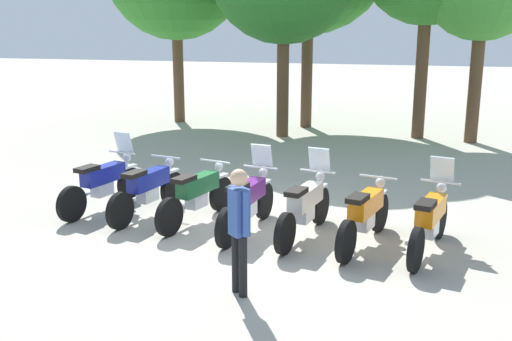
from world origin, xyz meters
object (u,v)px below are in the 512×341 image
motorcycle_4 (305,206)px  motorcycle_6 (430,220)px  motorcycle_3 (247,201)px  person_0 (239,223)px  motorcycle_0 (103,182)px  motorcycle_1 (148,189)px  motorcycle_5 (365,214)px  motorcycle_2 (197,194)px

motorcycle_4 → motorcycle_6: bearing=-84.5°
motorcycle_3 → motorcycle_6: size_ratio=1.02×
person_0 → motorcycle_0: bearing=93.0°
motorcycle_1 → motorcycle_5: bearing=-86.1°
motorcycle_4 → motorcycle_0: bearing=93.6°
motorcycle_3 → motorcycle_4: size_ratio=1.01×
motorcycle_2 → motorcycle_5: bearing=-83.1°
motorcycle_3 → motorcycle_0: bearing=88.6°
motorcycle_0 → motorcycle_6: 5.83m
motorcycle_0 → motorcycle_2: size_ratio=1.00×
motorcycle_6 → motorcycle_3: bearing=99.5°
motorcycle_5 → person_0: (-1.40, -2.15, 0.46)m
motorcycle_5 → motorcycle_6: 0.97m
motorcycle_0 → motorcycle_2: (1.93, -0.26, -0.01)m
motorcycle_0 → motorcycle_4: same height
motorcycle_0 → motorcycle_1: motorcycle_0 is taller
motorcycle_2 → person_0: person_0 is taller
motorcycle_4 → motorcycle_3: bearing=99.7°
motorcycle_4 → person_0: bearing=-179.4°
motorcycle_0 → person_0: bearing=-115.8°
motorcycle_5 → person_0: bearing=161.6°
motorcycle_2 → motorcycle_4: 1.95m
motorcycle_0 → person_0: person_0 is taller
motorcycle_2 → motorcycle_6: (3.86, -0.47, 0.01)m
motorcycle_1 → person_0: person_0 is taller
motorcycle_4 → motorcycle_2: bearing=93.5°
person_0 → motorcycle_4: bearing=31.7°
motorcycle_3 → motorcycle_5: bearing=-86.9°
motorcycle_3 → motorcycle_5: (1.93, -0.18, -0.01)m
motorcycle_6 → person_0: person_0 is taller
motorcycle_3 → motorcycle_4: 0.97m
motorcycle_5 → motorcycle_6: motorcycle_6 is taller
motorcycle_2 → person_0: size_ratio=1.30×
motorcycle_3 → motorcycle_5: size_ratio=1.02×
motorcycle_1 → motorcycle_4: size_ratio=1.00×
motorcycle_1 → person_0: (2.45, -2.68, 0.46)m
motorcycle_4 → motorcycle_5: motorcycle_4 is taller
person_0 → motorcycle_5: bearing=9.4°
motorcycle_3 → motorcycle_6: 2.91m
motorcycle_4 → motorcycle_6: (1.93, -0.20, 0.00)m
motorcycle_0 → person_0: 4.45m
motorcycle_3 → motorcycle_6: (2.90, -0.23, 0.00)m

